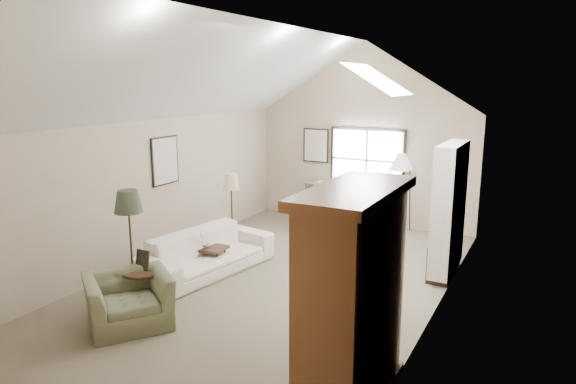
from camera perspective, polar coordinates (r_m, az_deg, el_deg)
The scene contains 18 objects.
room_shell at distance 7.79m, azimuth -1.41°, elevation 12.54°, with size 5.01×8.01×4.00m.
window at distance 11.51m, azimuth 8.76°, elevation 3.54°, with size 1.72×0.08×1.42m, color black.
skylight at distance 8.09m, azimuth 10.08°, elevation 12.44°, with size 0.80×1.20×0.52m, color white, non-canonical shape.
wall_art at distance 10.52m, azimuth -5.17°, elevation 4.35°, with size 1.97×3.71×0.88m.
armoire at distance 5.12m, azimuth 7.13°, elevation -11.68°, with size 0.60×1.50×2.20m, color brown.
tv_alcove at distance 8.76m, azimuth 17.47°, elevation -1.64°, with size 0.32×1.30×2.10m, color white.
media_console at distance 9.00m, azimuth 17.00°, elevation -6.89°, with size 0.34×1.18×0.60m, color #382316.
tv_panel at distance 8.82m, azimuth 17.25°, elevation -3.08°, with size 0.05×0.90×0.55m, color black.
sofa at distance 8.76m, azimuth -8.96°, elevation -6.64°, with size 2.42×0.95×0.71m, color white.
armchair_near at distance 7.20m, azimuth -17.27°, elevation -11.44°, with size 1.06×0.92×0.69m, color #616C4B.
armchair_far at distance 11.65m, azimuth 5.53°, elevation -1.11°, with size 1.03×1.06×0.97m, color #5A6043.
coffee_table at distance 8.99m, azimuth -9.29°, elevation -7.18°, with size 0.78×0.43×0.40m, color #311F14.
bowl at distance 8.92m, azimuth -9.34°, elevation -5.83°, with size 0.19×0.19×0.05m, color #3A2518.
side_table at distance 7.58m, azimuth -15.67°, elevation -10.44°, with size 0.61×0.61×0.61m, color #3B2918.
side_chair at distance 10.30m, azimuth 5.97°, elevation -2.49°, with size 0.43×0.43×1.11m, color maroon.
tripod_lamp at distance 11.12m, azimuth 12.33°, elevation -0.02°, with size 0.50×0.50×1.71m, color silver, non-canonical shape.
dark_lamp at distance 7.80m, azimuth -17.04°, elevation -5.65°, with size 0.40×0.40×1.69m, color #282E21, non-canonical shape.
tan_lamp at distance 9.75m, azimuth -6.26°, elevation -2.13°, with size 0.30×0.30×1.52m, color tan, non-canonical shape.
Camera 1 is at (3.79, -6.80, 3.17)m, focal length 32.00 mm.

